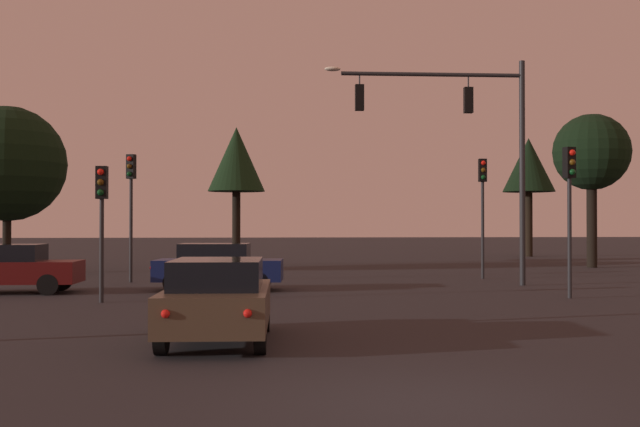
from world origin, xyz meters
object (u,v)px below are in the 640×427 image
at_px(tree_left_far, 236,161).
at_px(tree_center_horizon, 529,166).
at_px(car_nearside_lane, 218,299).
at_px(traffic_light_corner_left, 131,192).
at_px(traffic_light_corner_right, 102,205).
at_px(tree_behind_sign, 592,153).
at_px(traffic_signal_mast_arm, 469,130).
at_px(car_crossing_right, 7,268).
at_px(traffic_light_median, 483,194).
at_px(car_crossing_left, 218,266).
at_px(tree_right_cluster, 7,164).
at_px(traffic_light_far_side, 570,191).

bearing_deg(tree_left_far, tree_center_horizon, 25.21).
bearing_deg(car_nearside_lane, tree_left_far, 90.81).
distance_m(traffic_light_corner_left, traffic_light_corner_right, 7.27).
height_order(tree_behind_sign, tree_left_far, tree_behind_sign).
distance_m(traffic_light_corner_left, tree_center_horizon, 30.23).
xyz_separation_m(traffic_signal_mast_arm, traffic_light_corner_right, (-11.63, -4.73, -2.77)).
bearing_deg(car_nearside_lane, car_crossing_right, 124.17).
xyz_separation_m(traffic_light_median, car_crossing_left, (-10.07, -4.27, -2.52)).
distance_m(traffic_light_corner_right, tree_right_cluster, 14.40).
relative_size(traffic_light_median, traffic_light_far_side, 1.07).
relative_size(traffic_light_corner_left, traffic_light_median, 1.00).
distance_m(traffic_light_corner_right, car_nearside_lane, 8.30).
distance_m(traffic_light_far_side, tree_center_horizon, 28.72).
relative_size(traffic_signal_mast_arm, car_crossing_right, 1.79).
bearing_deg(car_crossing_right, traffic_light_far_side, -10.14).
height_order(car_nearside_lane, tree_behind_sign, tree_behind_sign).
bearing_deg(car_crossing_left, tree_behind_sign, 32.58).
relative_size(traffic_light_median, tree_left_far, 0.65).
xyz_separation_m(car_crossing_right, tree_left_far, (6.67, 15.31, 4.64)).
height_order(traffic_light_corner_right, traffic_light_median, traffic_light_median).
height_order(car_crossing_left, tree_center_horizon, tree_center_horizon).
xyz_separation_m(traffic_light_corner_right, tree_center_horizon, (22.06, 27.30, 3.26)).
bearing_deg(traffic_signal_mast_arm, tree_left_far, 121.69).
bearing_deg(tree_left_far, traffic_light_far_side, -61.07).
relative_size(traffic_light_corner_left, tree_left_far, 0.66).
bearing_deg(traffic_light_corner_left, car_crossing_left, -47.16).
bearing_deg(car_crossing_left, traffic_light_corner_left, 132.84).
bearing_deg(car_nearside_lane, tree_right_cluster, 116.88).
bearing_deg(traffic_signal_mast_arm, tree_behind_sign, 48.26).
height_order(traffic_light_far_side, tree_behind_sign, tree_behind_sign).
height_order(traffic_light_median, tree_center_horizon, tree_center_horizon).
height_order(traffic_light_corner_left, tree_left_far, tree_left_far).
bearing_deg(tree_center_horizon, car_crossing_right, -136.56).
relative_size(traffic_light_far_side, tree_right_cluster, 0.60).
bearing_deg(traffic_light_median, tree_right_cluster, 166.24).
bearing_deg(car_crossing_left, tree_left_far, 89.29).
relative_size(traffic_light_corner_left, tree_behind_sign, 0.62).
xyz_separation_m(traffic_light_median, traffic_light_far_side, (0.23, -7.75, -0.21)).
relative_size(traffic_light_median, car_crossing_left, 1.10).
bearing_deg(traffic_light_far_side, traffic_light_corner_left, 152.48).
bearing_deg(traffic_light_corner_left, tree_center_horizon, 41.79).
distance_m(car_nearside_lane, car_crossing_left, 10.86).
height_order(car_crossing_left, tree_left_far, tree_left_far).
xyz_separation_m(traffic_light_corner_left, tree_center_horizon, (22.45, 20.07, 2.61)).
bearing_deg(traffic_light_median, tree_behind_sign, 42.73).
height_order(traffic_light_far_side, car_nearside_lane, traffic_light_far_side).
bearing_deg(car_crossing_left, car_nearside_lane, -87.10).
bearing_deg(traffic_light_corner_left, tree_behind_sign, 19.97).
height_order(traffic_light_corner_right, traffic_light_far_side, traffic_light_far_side).
relative_size(traffic_signal_mast_arm, car_nearside_lane, 1.90).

